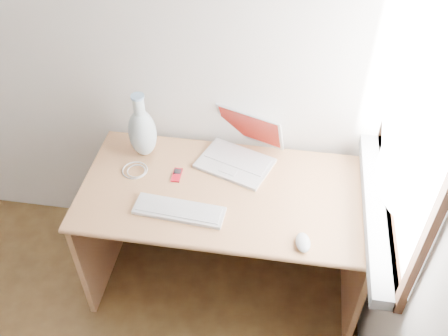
% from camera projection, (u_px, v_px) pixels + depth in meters
% --- Properties ---
extents(back_wall, '(3.50, 0.04, 2.60)m').
position_uv_depth(back_wall, '(15.00, 17.00, 2.28)').
color(back_wall, white).
rests_on(back_wall, floor).
extents(window, '(0.11, 0.99, 1.10)m').
position_uv_depth(window, '(412.00, 116.00, 1.78)').
color(window, white).
rests_on(window, right_wall).
extents(desk, '(1.34, 0.67, 0.71)m').
position_uv_depth(desk, '(228.00, 207.00, 2.50)').
color(desk, '#B17A56').
rests_on(desk, floor).
extents(laptop, '(0.40, 0.39, 0.23)m').
position_uv_depth(laptop, '(236.00, 150.00, 2.42)').
color(laptop, white).
rests_on(laptop, desk).
extents(external_keyboard, '(0.41, 0.15, 0.02)m').
position_uv_depth(external_keyboard, '(179.00, 210.00, 2.20)').
color(external_keyboard, silver).
rests_on(external_keyboard, desk).
extents(mouse, '(0.08, 0.11, 0.04)m').
position_uv_depth(mouse, '(303.00, 242.00, 2.06)').
color(mouse, white).
rests_on(mouse, desk).
extents(ipod, '(0.04, 0.09, 0.01)m').
position_uv_depth(ipod, '(177.00, 175.00, 2.37)').
color(ipod, '#A50B1B').
rests_on(ipod, desk).
extents(cable_coil, '(0.16, 0.16, 0.01)m').
position_uv_depth(cable_coil, '(135.00, 170.00, 2.39)').
color(cable_coil, silver).
rests_on(cable_coil, desk).
extents(remote, '(0.04, 0.08, 0.01)m').
position_uv_depth(remote, '(164.00, 206.00, 2.23)').
color(remote, silver).
rests_on(remote, desk).
extents(vase, '(0.14, 0.14, 0.35)m').
position_uv_depth(vase, '(142.00, 131.00, 2.39)').
color(vase, silver).
rests_on(vase, desk).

